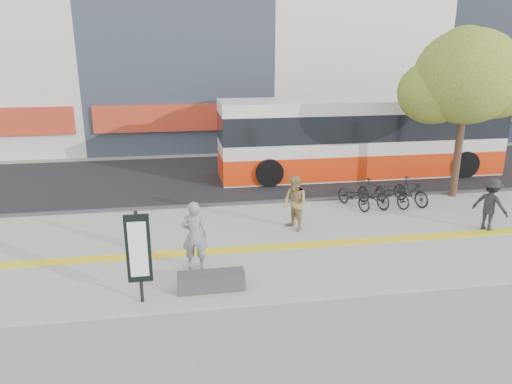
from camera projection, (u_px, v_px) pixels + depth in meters
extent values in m
plane|color=slate|center=(303.00, 263.00, 13.01)|extent=(120.00, 120.00, 0.00)
cube|color=gray|center=(291.00, 240.00, 14.42)|extent=(40.00, 7.00, 0.08)
cube|color=yellow|center=(295.00, 246.00, 13.93)|extent=(40.00, 0.45, 0.01)
cube|color=black|center=(252.00, 176.00, 21.48)|extent=(40.00, 8.00, 0.06)
cube|color=#313133|center=(269.00, 203.00, 17.70)|extent=(40.00, 0.25, 0.14)
cube|color=#B9351E|center=(274.00, 115.00, 25.96)|extent=(19.00, 0.50, 1.40)
cube|color=#313133|center=(211.00, 281.00, 11.39)|extent=(1.60, 0.45, 0.45)
cylinder|color=black|center=(139.00, 258.00, 10.60)|extent=(0.08, 0.08, 2.20)
cube|color=black|center=(138.00, 249.00, 10.53)|extent=(0.55, 0.08, 1.60)
cube|color=white|center=(138.00, 250.00, 10.49)|extent=(0.40, 0.02, 1.30)
cylinder|color=#372419|center=(457.00, 155.00, 18.05)|extent=(0.28, 0.28, 3.20)
ellipsoid|color=#406120|center=(468.00, 76.00, 17.18)|extent=(3.80, 3.80, 3.42)
ellipsoid|color=#406120|center=(433.00, 92.00, 17.68)|extent=(2.60, 2.60, 2.34)
ellipsoid|color=#406120|center=(496.00, 88.00, 17.06)|extent=(2.40, 2.40, 2.16)
ellipsoid|color=#406120|center=(465.00, 53.00, 17.74)|extent=(2.20, 2.20, 1.98)
cube|color=silver|center=(361.00, 137.00, 21.25)|extent=(12.60, 2.63, 3.36)
cube|color=red|center=(359.00, 161.00, 21.58)|extent=(12.62, 2.65, 1.05)
cube|color=black|center=(362.00, 124.00, 21.07)|extent=(12.62, 2.65, 1.16)
cylinder|color=black|center=(269.00, 173.00, 19.66)|extent=(1.16, 0.37, 1.16)
cylinder|color=black|center=(259.00, 158.00, 22.13)|extent=(1.16, 0.37, 1.16)
cylinder|color=black|center=(465.00, 164.00, 21.02)|extent=(1.16, 0.37, 1.16)
cylinder|color=black|center=(435.00, 152.00, 23.49)|extent=(1.16, 0.37, 1.16)
imported|color=black|center=(354.00, 195.00, 17.07)|extent=(1.14, 1.81, 0.90)
imported|color=black|center=(373.00, 193.00, 17.17)|extent=(1.00, 1.72, 1.00)
imported|color=black|center=(392.00, 193.00, 17.30)|extent=(1.14, 1.81, 0.90)
imported|color=black|center=(411.00, 191.00, 17.39)|extent=(1.00, 1.72, 1.00)
imported|color=black|center=(195.00, 236.00, 12.28)|extent=(0.73, 0.54, 1.85)
imported|color=#987E4D|center=(295.00, 203.00, 14.89)|extent=(0.96, 1.05, 1.76)
imported|color=black|center=(490.00, 204.00, 14.92)|extent=(1.13, 1.25, 1.69)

